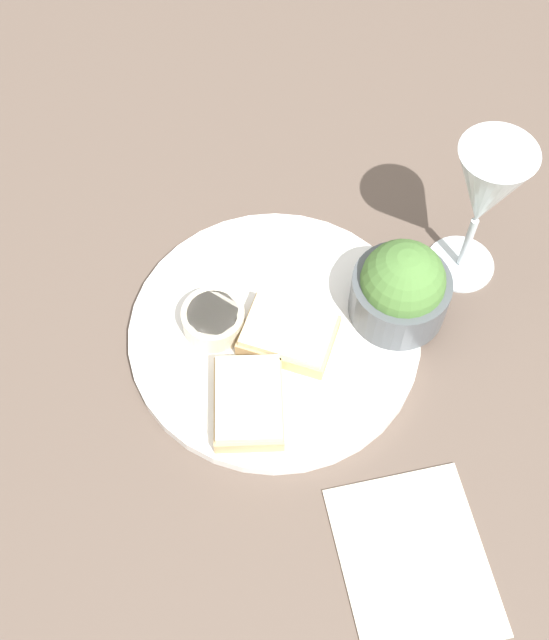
# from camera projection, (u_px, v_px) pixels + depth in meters

# --- Properties ---
(ground_plane) EXTENTS (4.00, 4.00, 0.00)m
(ground_plane) POSITION_uv_depth(u_px,v_px,m) (274.00, 337.00, 0.80)
(ground_plane) COLOR brown
(dinner_plate) EXTENTS (0.29, 0.29, 0.01)m
(dinner_plate) POSITION_uv_depth(u_px,v_px,m) (274.00, 334.00, 0.80)
(dinner_plate) COLOR white
(dinner_plate) RESTS_ON ground_plane
(salad_bowl) EXTENTS (0.10, 0.10, 0.09)m
(salad_bowl) POSITION_uv_depth(u_px,v_px,m) (401.00, 288.00, 0.77)
(salad_bowl) COLOR #4C5156
(salad_bowl) RESTS_ON dinner_plate
(sauce_ramekin) EXTENTS (0.06, 0.06, 0.03)m
(sauce_ramekin) POSITION_uv_depth(u_px,v_px,m) (213.00, 319.00, 0.78)
(sauce_ramekin) COLOR beige
(sauce_ramekin) RESTS_ON dinner_plate
(cheese_toast_near) EXTENTS (0.11, 0.10, 0.03)m
(cheese_toast_near) POSITION_uv_depth(u_px,v_px,m) (249.00, 402.00, 0.74)
(cheese_toast_near) COLOR tan
(cheese_toast_near) RESTS_ON dinner_plate
(cheese_toast_far) EXTENTS (0.11, 0.10, 0.03)m
(cheese_toast_far) POSITION_uv_depth(u_px,v_px,m) (289.00, 334.00, 0.77)
(cheese_toast_far) COLOR tan
(cheese_toast_far) RESTS_ON dinner_plate
(wine_glass) EXTENTS (0.07, 0.07, 0.17)m
(wine_glass) POSITION_uv_depth(u_px,v_px,m) (485.00, 193.00, 0.74)
(wine_glass) COLOR silver
(wine_glass) RESTS_ON ground_plane
(napkin) EXTENTS (0.19, 0.17, 0.01)m
(napkin) POSITION_uv_depth(u_px,v_px,m) (414.00, 560.00, 0.69)
(napkin) COLOR beige
(napkin) RESTS_ON ground_plane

